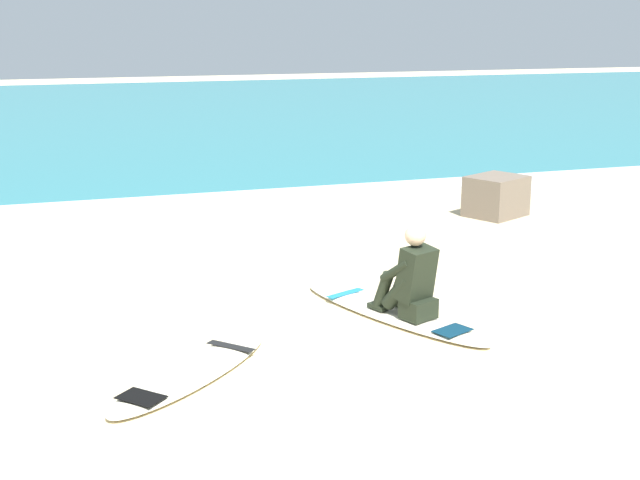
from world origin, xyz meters
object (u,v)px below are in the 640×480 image
(shoreline_rock, at_px, (496,196))
(surfboard_main, at_px, (392,313))
(surfboard_spare_near, at_px, (192,372))
(surfer_seated, at_px, (410,281))

(shoreline_rock, bearing_deg, surfboard_main, -131.32)
(surfboard_main, bearing_deg, surfboard_spare_near, -158.38)
(surfboard_main, relative_size, surfer_seated, 2.70)
(surfboard_main, height_order, shoreline_rock, shoreline_rock)
(surfer_seated, relative_size, shoreline_rock, 1.11)
(surfer_seated, height_order, shoreline_rock, surfer_seated)
(surfer_seated, distance_m, shoreline_rock, 5.19)
(surfer_seated, height_order, surfboard_spare_near, surfer_seated)
(surfboard_main, xyz_separation_m, surfer_seated, (0.10, -0.22, 0.40))
(surfboard_spare_near, height_order, shoreline_rock, shoreline_rock)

